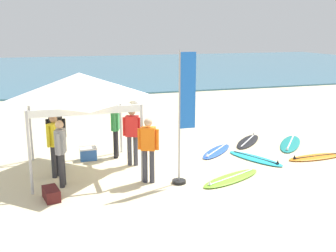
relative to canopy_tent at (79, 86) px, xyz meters
name	(u,v)px	position (x,y,z in m)	size (l,w,h in m)	color
ground_plane	(161,166)	(2.20, -0.33, -2.39)	(80.00, 80.00, 0.00)	beige
sea	(71,68)	(2.20, 30.78, -2.34)	(80.00, 36.00, 0.10)	#386B84
canopy_tent	(79,86)	(0.00, 0.00, 0.00)	(2.86, 2.86, 2.75)	#B7B7BC
surfboard_cyan	(255,158)	(5.11, -0.67, -2.35)	(1.26, 2.01, 0.19)	#23B2CC
surfboard_lime	(231,178)	(3.64, -1.97, -2.35)	(2.10, 1.31, 0.19)	#7AD12D
surfboard_black	(248,141)	(5.85, 1.14, -2.35)	(1.79, 1.84, 0.19)	black
surfboard_blue	(216,151)	(4.28, 0.38, -2.35)	(1.70, 1.64, 0.19)	blue
surfboard_orange	(316,157)	(6.96, -1.11, -2.35)	(1.96, 0.59, 0.19)	orange
surfboard_teal	(290,144)	(7.09, 0.43, -2.35)	(1.96, 2.14, 0.19)	#19847F
person_yellow	(55,141)	(-0.75, -0.32, -1.40)	(0.42, 0.41, 1.71)	#2D2D33
person_green	(115,126)	(1.10, 0.87, -1.40)	(0.32, 0.53, 1.71)	black
person_red	(132,133)	(1.42, -0.03, -1.40)	(0.51, 0.35, 1.71)	#383842
person_grey	(61,149)	(-0.64, -1.06, -1.40)	(0.30, 0.54, 1.71)	#2D2D33
person_black	(56,134)	(-0.67, 0.44, -1.40)	(0.54, 0.27, 1.71)	#2D2D33
person_orange	(148,146)	(1.51, -1.49, -1.40)	(0.51, 0.35, 1.71)	#383842
banner_flag	(184,124)	(2.35, -1.78, -0.81)	(0.60, 0.36, 3.40)	#99999E
gear_bag_near_tent	(51,194)	(-0.95, -1.85, -2.25)	(0.60, 0.32, 0.28)	#4C1919
cooler_box	(88,154)	(0.24, 0.88, -2.19)	(0.50, 0.36, 0.39)	#2D60B7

